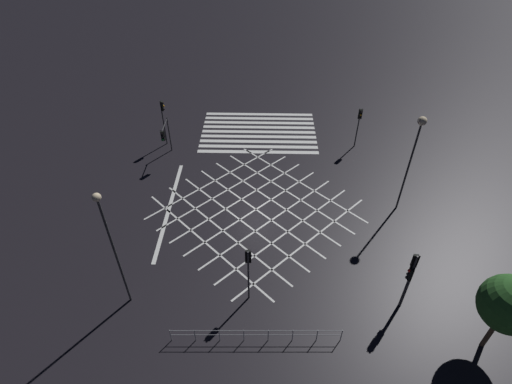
{
  "coord_description": "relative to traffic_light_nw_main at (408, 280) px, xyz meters",
  "views": [
    {
      "loc": [
        -0.54,
        23.08,
        20.99
      ],
      "look_at": [
        0.0,
        0.0,
        1.77
      ],
      "focal_mm": 28.0,
      "sensor_mm": 36.0,
      "label": 1
    }
  ],
  "objects": [
    {
      "name": "traffic_light_median_north",
      "position": [
        9.2,
        -0.44,
        0.51
      ],
      "size": [
        0.36,
        0.39,
        4.25
      ],
      "rotation": [
        0.0,
        0.0,
        -1.57
      ],
      "color": "#2D2D30",
      "rests_on": "ground_plane"
    },
    {
      "name": "traffic_light_sw_cross",
      "position": [
        -0.23,
        -17.66,
        0.32
      ],
      "size": [
        0.36,
        0.39,
        3.98
      ],
      "rotation": [
        0.0,
        0.0,
        1.57
      ],
      "color": "#2D2D30",
      "rests_on": "ground_plane"
    },
    {
      "name": "street_lamp_west",
      "position": [
        -2.08,
        -9.03,
        3.7
      ],
      "size": [
        0.62,
        0.62,
        8.03
      ],
      "color": "#2D2D30",
      "rests_on": "ground_plane"
    },
    {
      "name": "traffic_light_se_main",
      "position": [
        17.65,
        -17.79,
        0.67
      ],
      "size": [
        0.39,
        0.36,
        4.49
      ],
      "rotation": [
        0.0,
        0.0,
        3.14
      ],
      "color": "#2D2D30",
      "rests_on": "ground_plane"
    },
    {
      "name": "street_tree_near",
      "position": [
        -4.07,
        2.47,
        1.31
      ],
      "size": [
        3.05,
        3.05,
        5.37
      ],
      "color": "brown",
      "rests_on": "ground_plane"
    },
    {
      "name": "traffic_light_nw_cross",
      "position": [
        -0.04,
        -0.14,
        0.65
      ],
      "size": [
        0.36,
        0.39,
        4.45
      ],
      "rotation": [
        0.0,
        0.0,
        -1.57
      ],
      "color": "#2D2D30",
      "rests_on": "ground_plane"
    },
    {
      "name": "road_markings",
      "position": [
        9.23,
        -15.81,
        -2.52
      ],
      "size": [
        17.08,
        24.0,
        0.01
      ],
      "color": "silver",
      "rests_on": "ground_plane"
    },
    {
      "name": "street_lamp_east",
      "position": [
        16.52,
        -0.04,
        3.18
      ],
      "size": [
        0.46,
        0.46,
        8.6
      ],
      "color": "#2D2D30",
      "rests_on": "ground_plane"
    },
    {
      "name": "traffic_light_nw_main",
      "position": [
        0.0,
        0.0,
        0.0
      ],
      "size": [
        0.39,
        0.36,
        3.52
      ],
      "color": "#2D2D30",
      "rests_on": "ground_plane"
    },
    {
      "name": "ground_plane",
      "position": [
        8.94,
        -8.55,
        -2.52
      ],
      "size": [
        200.0,
        200.0,
        0.0
      ],
      "primitive_type": "plane",
      "color": "black"
    },
    {
      "name": "pedestrian_railing",
      "position": [
        8.68,
        2.51,
        -1.85
      ],
      "size": [
        9.62,
        0.27,
        1.05
      ],
      "rotation": [
        0.0,
        0.0,
        -3.12
      ],
      "color": "gray",
      "rests_on": "ground_plane"
    },
    {
      "name": "traffic_light_se_cross",
      "position": [
        17.06,
        -15.38,
        0.03
      ],
      "size": [
        0.36,
        2.44,
        3.48
      ],
      "rotation": [
        0.0,
        0.0,
        1.57
      ],
      "color": "#2D2D30",
      "rests_on": "ground_plane"
    }
  ]
}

